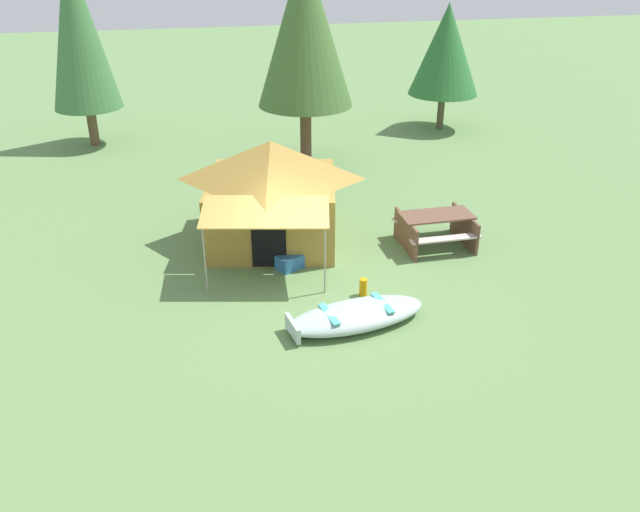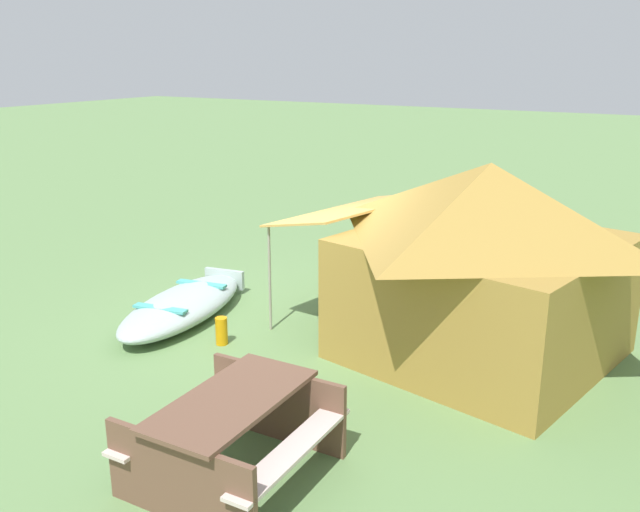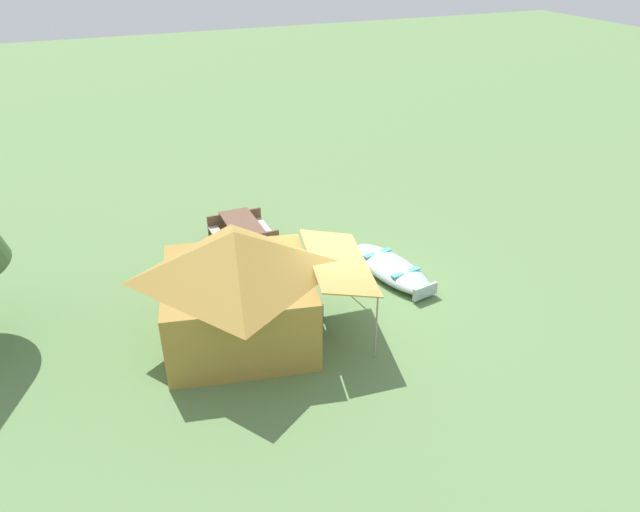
{
  "view_description": "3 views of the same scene",
  "coord_description": "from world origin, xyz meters",
  "px_view_note": "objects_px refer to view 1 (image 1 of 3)",
  "views": [
    {
      "loc": [
        -2.3,
        -11.77,
        6.9
      ],
      "look_at": [
        0.2,
        0.03,
        0.79
      ],
      "focal_mm": 36.91,
      "sensor_mm": 36.0,
      "label": 1
    },
    {
      "loc": [
        7.64,
        4.96,
        3.73
      ],
      "look_at": [
        -0.45,
        0.26,
        0.95
      ],
      "focal_mm": 38.33,
      "sensor_mm": 36.0,
      "label": 2
    },
    {
      "loc": [
        -10.39,
        5.0,
        7.68
      ],
      "look_at": [
        0.12,
        0.64,
        1.25
      ],
      "focal_mm": 33.24,
      "sensor_mm": 36.0,
      "label": 3
    }
  ],
  "objects_px": {
    "canvas_cabin_tent": "(272,190)",
    "picnic_table": "(436,226)",
    "cooler_box": "(290,262)",
    "fuel_can": "(363,287)",
    "beached_rowboat": "(355,315)",
    "pine_tree_back_right": "(305,28)",
    "pine_tree_back_left": "(446,50)",
    "pine_tree_far_center": "(77,29)"
  },
  "relations": [
    {
      "from": "canvas_cabin_tent",
      "to": "pine_tree_far_center",
      "type": "relative_size",
      "value": 0.74
    },
    {
      "from": "pine_tree_back_right",
      "to": "cooler_box",
      "type": "bearing_deg",
      "value": -103.74
    },
    {
      "from": "fuel_can",
      "to": "pine_tree_far_center",
      "type": "bearing_deg",
      "value": 118.05
    },
    {
      "from": "cooler_box",
      "to": "canvas_cabin_tent",
      "type": "bearing_deg",
      "value": 94.9
    },
    {
      "from": "canvas_cabin_tent",
      "to": "fuel_can",
      "type": "height_order",
      "value": "canvas_cabin_tent"
    },
    {
      "from": "fuel_can",
      "to": "cooler_box",
      "type": "bearing_deg",
      "value": 130.99
    },
    {
      "from": "canvas_cabin_tent",
      "to": "picnic_table",
      "type": "height_order",
      "value": "canvas_cabin_tent"
    },
    {
      "from": "picnic_table",
      "to": "cooler_box",
      "type": "xyz_separation_m",
      "value": [
        -3.59,
        -0.46,
        -0.34
      ]
    },
    {
      "from": "cooler_box",
      "to": "pine_tree_far_center",
      "type": "relative_size",
      "value": 0.09
    },
    {
      "from": "pine_tree_back_left",
      "to": "pine_tree_far_center",
      "type": "bearing_deg",
      "value": 177.38
    },
    {
      "from": "canvas_cabin_tent",
      "to": "picnic_table",
      "type": "xyz_separation_m",
      "value": [
        3.73,
        -1.1,
        -0.79
      ]
    },
    {
      "from": "canvas_cabin_tent",
      "to": "cooler_box",
      "type": "distance_m",
      "value": 1.93
    },
    {
      "from": "pine_tree_back_right",
      "to": "beached_rowboat",
      "type": "bearing_deg",
      "value": -95.28
    },
    {
      "from": "beached_rowboat",
      "to": "pine_tree_far_center",
      "type": "height_order",
      "value": "pine_tree_far_center"
    },
    {
      "from": "cooler_box",
      "to": "pine_tree_back_left",
      "type": "distance_m",
      "value": 12.68
    },
    {
      "from": "canvas_cabin_tent",
      "to": "picnic_table",
      "type": "bearing_deg",
      "value": -16.47
    },
    {
      "from": "canvas_cabin_tent",
      "to": "pine_tree_far_center",
      "type": "distance_m",
      "value": 10.55
    },
    {
      "from": "canvas_cabin_tent",
      "to": "pine_tree_far_center",
      "type": "xyz_separation_m",
      "value": [
        -4.96,
        8.94,
        2.58
      ]
    },
    {
      "from": "beached_rowboat",
      "to": "canvas_cabin_tent",
      "type": "bearing_deg",
      "value": 103.43
    },
    {
      "from": "cooler_box",
      "to": "pine_tree_far_center",
      "type": "xyz_separation_m",
      "value": [
        -5.1,
        10.5,
        3.71
      ]
    },
    {
      "from": "pine_tree_back_left",
      "to": "pine_tree_far_center",
      "type": "xyz_separation_m",
      "value": [
        -12.49,
        0.57,
        0.99
      ]
    },
    {
      "from": "cooler_box",
      "to": "fuel_can",
      "type": "bearing_deg",
      "value": -49.01
    },
    {
      "from": "picnic_table",
      "to": "pine_tree_back_right",
      "type": "distance_m",
      "value": 7.81
    },
    {
      "from": "beached_rowboat",
      "to": "pine_tree_far_center",
      "type": "xyz_separation_m",
      "value": [
        -5.94,
        13.04,
        3.66
      ]
    },
    {
      "from": "beached_rowboat",
      "to": "canvas_cabin_tent",
      "type": "height_order",
      "value": "canvas_cabin_tent"
    },
    {
      "from": "picnic_table",
      "to": "pine_tree_far_center",
      "type": "xyz_separation_m",
      "value": [
        -8.69,
        10.04,
        3.37
      ]
    },
    {
      "from": "pine_tree_back_right",
      "to": "pine_tree_far_center",
      "type": "distance_m",
      "value": 7.63
    },
    {
      "from": "cooler_box",
      "to": "fuel_can",
      "type": "xyz_separation_m",
      "value": [
        1.29,
        -1.49,
        0.03
      ]
    },
    {
      "from": "fuel_can",
      "to": "canvas_cabin_tent",
      "type": "bearing_deg",
      "value": 115.06
    },
    {
      "from": "fuel_can",
      "to": "pine_tree_back_right",
      "type": "bearing_deg",
      "value": 87.02
    },
    {
      "from": "beached_rowboat",
      "to": "cooler_box",
      "type": "relative_size",
      "value": 5.3
    },
    {
      "from": "beached_rowboat",
      "to": "fuel_can",
      "type": "height_order",
      "value": "beached_rowboat"
    },
    {
      "from": "canvas_cabin_tent",
      "to": "cooler_box",
      "type": "relative_size",
      "value": 8.61
    },
    {
      "from": "beached_rowboat",
      "to": "pine_tree_back_right",
      "type": "distance_m",
      "value": 10.46
    },
    {
      "from": "canvas_cabin_tent",
      "to": "cooler_box",
      "type": "bearing_deg",
      "value": -85.1
    },
    {
      "from": "picnic_table",
      "to": "pine_tree_back_left",
      "type": "bearing_deg",
      "value": 68.12
    },
    {
      "from": "cooler_box",
      "to": "fuel_can",
      "type": "distance_m",
      "value": 1.97
    },
    {
      "from": "canvas_cabin_tent",
      "to": "pine_tree_back_left",
      "type": "relative_size",
      "value": 1.06
    },
    {
      "from": "pine_tree_back_right",
      "to": "canvas_cabin_tent",
      "type": "bearing_deg",
      "value": -108.65
    },
    {
      "from": "pine_tree_far_center",
      "to": "picnic_table",
      "type": "bearing_deg",
      "value": -49.13
    },
    {
      "from": "beached_rowboat",
      "to": "pine_tree_far_center",
      "type": "relative_size",
      "value": 0.45
    },
    {
      "from": "picnic_table",
      "to": "fuel_can",
      "type": "xyz_separation_m",
      "value": [
        -2.3,
        -1.95,
        -0.31
      ]
    }
  ]
}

